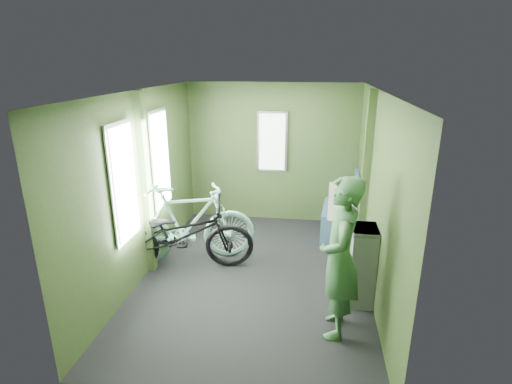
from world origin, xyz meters
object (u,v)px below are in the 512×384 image
bicycle_mint (190,261)px  passenger (340,258)px  waste_box (362,265)px  bench_seat (341,218)px  bicycle_black (184,268)px

bicycle_mint → passenger: bearing=-141.8°
waste_box → bicycle_mint: bearing=163.4°
passenger → waste_box: 0.74m
bicycle_mint → bench_seat: size_ratio=1.87×
bicycle_mint → bench_seat: 2.42m
bicycle_black → bicycle_mint: bearing=-16.0°
bicycle_mint → bench_seat: bench_seat is taller
bicycle_mint → waste_box: 2.35m
bicycle_black → waste_box: waste_box is taller
bicycle_mint → bench_seat: (2.09, 1.17, 0.29)m
passenger → bench_seat: passenger is taller
bicycle_mint → waste_box: bearing=-125.7°
bicycle_black → bench_seat: bearing=-67.4°
bicycle_black → bicycle_mint: bicycle_mint is taller
bench_seat → passenger: bearing=-89.5°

